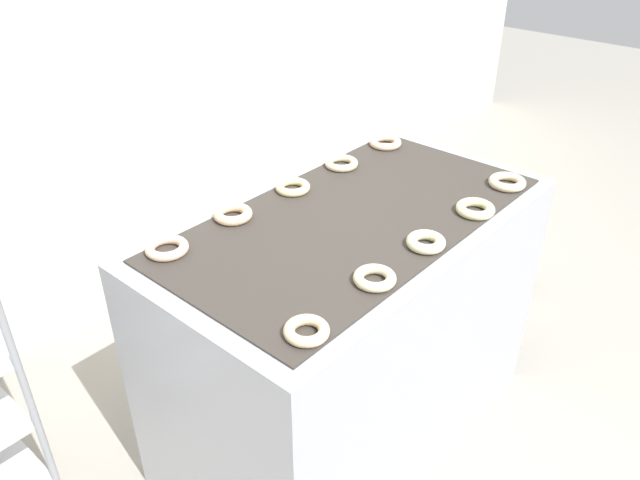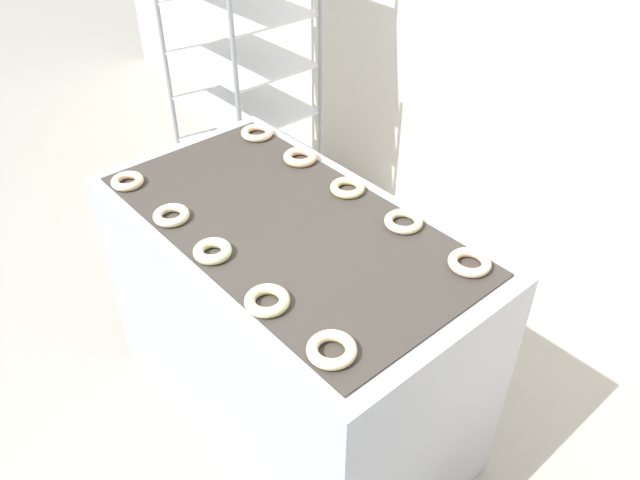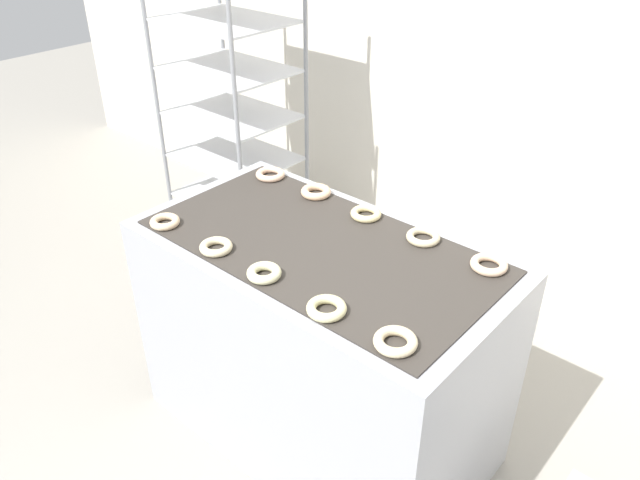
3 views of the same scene
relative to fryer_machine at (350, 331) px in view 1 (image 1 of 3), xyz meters
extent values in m
cube|color=silver|center=(0.00, 1.48, 0.91)|extent=(8.00, 0.05, 2.80)
cube|color=#A8AAB2|center=(0.00, 0.00, 0.00)|extent=(1.43, 0.78, 0.98)
cube|color=#38332D|center=(0.00, 0.00, 0.49)|extent=(1.32, 0.69, 0.01)
cube|color=#262628|center=(0.39, -0.35, 0.19)|extent=(0.12, 0.07, 0.10)
cube|color=#A8AAB2|center=(1.16, 0.02, -0.31)|extent=(0.29, 0.39, 0.36)
torus|color=beige|center=(-0.55, -0.29, 0.51)|extent=(0.12, 0.12, 0.03)
torus|color=beige|center=(-0.26, -0.28, 0.51)|extent=(0.12, 0.12, 0.03)
torus|color=beige|center=(-0.01, -0.28, 0.51)|extent=(0.12, 0.12, 0.03)
torus|color=beige|center=(0.28, -0.29, 0.51)|extent=(0.13, 0.13, 0.03)
torus|color=beige|center=(0.54, -0.28, 0.51)|extent=(0.13, 0.13, 0.03)
torus|color=beige|center=(-0.54, 0.28, 0.51)|extent=(0.13, 0.13, 0.03)
torus|color=beige|center=(-0.28, 0.29, 0.51)|extent=(0.13, 0.13, 0.03)
torus|color=beige|center=(0.00, 0.28, 0.51)|extent=(0.12, 0.12, 0.03)
torus|color=beige|center=(0.27, 0.28, 0.51)|extent=(0.13, 0.13, 0.03)
torus|color=beige|center=(0.55, 0.27, 0.51)|extent=(0.13, 0.13, 0.03)
camera|label=1|loc=(-1.43, -1.10, 1.50)|focal=35.00mm
camera|label=2|loc=(1.34, -1.02, 1.70)|focal=35.00mm
camera|label=3|loc=(1.29, -1.48, 1.72)|focal=35.00mm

